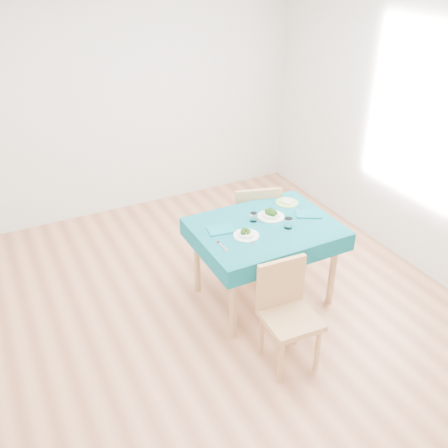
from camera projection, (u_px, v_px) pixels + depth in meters
name	position (u px, v px, depth m)	size (l,w,h in m)	color
room_shell	(224.00, 168.00, 3.85)	(4.02, 4.52, 2.73)	#A66645
table	(264.00, 262.00, 4.45)	(1.20, 0.91, 0.76)	#095563
chair_near	(291.00, 313.00, 3.68)	(0.39, 0.43, 0.98)	tan
chair_far	(253.00, 208.00, 4.97)	(0.44, 0.48, 1.11)	tan
bowl_near	(246.00, 233.00, 4.09)	(0.22, 0.22, 0.07)	white
bowl_far	(271.00, 213.00, 4.37)	(0.24, 0.24, 0.07)	white
fork_near	(223.00, 246.00, 3.97)	(0.02, 0.17, 0.00)	silver
knife_near	(252.00, 239.00, 4.07)	(0.01, 0.20, 0.00)	silver
fork_far	(256.00, 217.00, 4.38)	(0.02, 0.16, 0.00)	silver
knife_far	(309.00, 212.00, 4.47)	(0.02, 0.22, 0.00)	silver
napkin_near	(221.00, 230.00, 4.19)	(0.22, 0.15, 0.01)	#0D5F6E
napkin_far	(309.00, 214.00, 4.42)	(0.22, 0.16, 0.01)	#0D5F6E
tumbler_center	(254.00, 217.00, 4.31)	(0.06, 0.06, 0.08)	white
tumbler_side	(288.00, 223.00, 4.20)	(0.07, 0.07, 0.09)	white
side_plate	(287.00, 203.00, 4.61)	(0.21, 0.21, 0.01)	#8EC25E
bread_slice	(287.00, 201.00, 4.61)	(0.11, 0.11, 0.02)	beige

